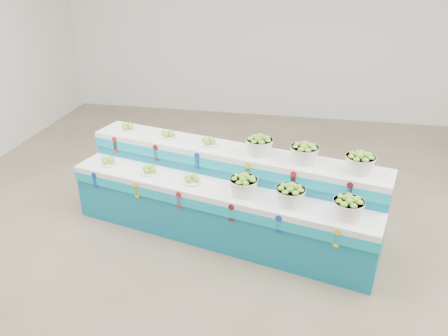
{
  "coord_description": "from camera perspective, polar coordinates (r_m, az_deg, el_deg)",
  "views": [
    {
      "loc": [
        0.08,
        -4.16,
        3.18
      ],
      "look_at": [
        -0.82,
        0.5,
        0.87
      ],
      "focal_mm": 35.88,
      "sensor_mm": 36.0,
      "label": 1
    }
  ],
  "objects": [
    {
      "name": "basket_lower_right",
      "position": [
        4.73,
        15.56,
        -4.8
      ],
      "size": [
        0.39,
        0.39,
        0.24
      ],
      "primitive_type": null,
      "rotation": [
        0.0,
        0.0,
        -0.24
      ],
      "color": "silver",
      "rests_on": "display_stand"
    },
    {
      "name": "ground",
      "position": [
        5.23,
        7.98,
        -11.74
      ],
      "size": [
        10.0,
        10.0,
        0.0
      ],
      "primitive_type": "plane",
      "color": "brown",
      "rests_on": "ground"
    },
    {
      "name": "back_wall",
      "position": [
        9.23,
        10.92,
        18.18
      ],
      "size": [
        10.0,
        0.0,
        10.0
      ],
      "primitive_type": "plane",
      "rotation": [
        1.57,
        0.0,
        0.0
      ],
      "color": "silver",
      "rests_on": "ground"
    },
    {
      "name": "basket_lower_left",
      "position": [
        4.98,
        2.51,
        -2.13
      ],
      "size": [
        0.39,
        0.39,
        0.24
      ],
      "primitive_type": null,
      "rotation": [
        0.0,
        0.0,
        -0.24
      ],
      "color": "silver",
      "rests_on": "display_stand"
    },
    {
      "name": "plate_upper_mid",
      "position": [
        5.78,
        -7.15,
        4.32
      ],
      "size": [
        0.28,
        0.28,
        0.1
      ],
      "primitive_type": "cylinder",
      "rotation": [
        0.0,
        0.0,
        -0.24
      ],
      "color": "white",
      "rests_on": "display_stand"
    },
    {
      "name": "plate_upper_right",
      "position": [
        5.51,
        -1.93,
        3.42
      ],
      "size": [
        0.28,
        0.28,
        0.1
      ],
      "primitive_type": "cylinder",
      "rotation": [
        0.0,
        0.0,
        -0.24
      ],
      "color": "white",
      "rests_on": "display_stand"
    },
    {
      "name": "basket_upper_mid",
      "position": [
        5.1,
        10.21,
        1.93
      ],
      "size": [
        0.39,
        0.39,
        0.24
      ],
      "primitive_type": null,
      "rotation": [
        0.0,
        0.0,
        -0.24
      ],
      "color": "silver",
      "rests_on": "display_stand"
    },
    {
      "name": "display_stand",
      "position": [
        5.44,
        0.0,
        -3.41
      ],
      "size": [
        3.9,
        1.84,
        1.02
      ],
      "primitive_type": null,
      "rotation": [
        0.0,
        0.0,
        -0.24
      ],
      "color": "#107696",
      "rests_on": "ground"
    },
    {
      "name": "plate_upper_left",
      "position": [
        6.11,
        -12.2,
        5.16
      ],
      "size": [
        0.28,
        0.28,
        0.1
      ],
      "primitive_type": "cylinder",
      "rotation": [
        0.0,
        0.0,
        -0.24
      ],
      "color": "white",
      "rests_on": "display_stand"
    },
    {
      "name": "plate_lower_right",
      "position": [
        5.26,
        -4.14,
        -1.38
      ],
      "size": [
        0.28,
        0.28,
        0.1
      ],
      "primitive_type": "cylinder",
      "rotation": [
        0.0,
        0.0,
        -0.24
      ],
      "color": "white",
      "rests_on": "display_stand"
    },
    {
      "name": "basket_upper_left",
      "position": [
        5.24,
        4.52,
        2.95
      ],
      "size": [
        0.39,
        0.39,
        0.24
      ],
      "primitive_type": null,
      "rotation": [
        0.0,
        0.0,
        -0.24
      ],
      "color": "silver",
      "rests_on": "display_stand"
    },
    {
      "name": "basket_lower_mid",
      "position": [
        4.83,
        8.46,
        -3.37
      ],
      "size": [
        0.39,
        0.39,
        0.24
      ],
      "primitive_type": null,
      "rotation": [
        0.0,
        0.0,
        -0.24
      ],
      "color": "silver",
      "rests_on": "display_stand"
    },
    {
      "name": "plate_lower_left",
      "position": [
        5.89,
        -14.56,
        0.92
      ],
      "size": [
        0.28,
        0.28,
        0.1
      ],
      "primitive_type": "cylinder",
      "rotation": [
        0.0,
        0.0,
        -0.24
      ],
      "color": "white",
      "rests_on": "display_stand"
    },
    {
      "name": "plate_lower_mid",
      "position": [
        5.54,
        -9.47,
        -0.21
      ],
      "size": [
        0.28,
        0.28,
        0.1
      ],
      "primitive_type": "cylinder",
      "rotation": [
        0.0,
        0.0,
        -0.24
      ],
      "color": "white",
      "rests_on": "display_stand"
    },
    {
      "name": "basket_upper_right",
      "position": [
        5.01,
        16.94,
        0.69
      ],
      "size": [
        0.39,
        0.39,
        0.24
      ],
      "primitive_type": null,
      "rotation": [
        0.0,
        0.0,
        -0.24
      ],
      "color": "silver",
      "rests_on": "display_stand"
    }
  ]
}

